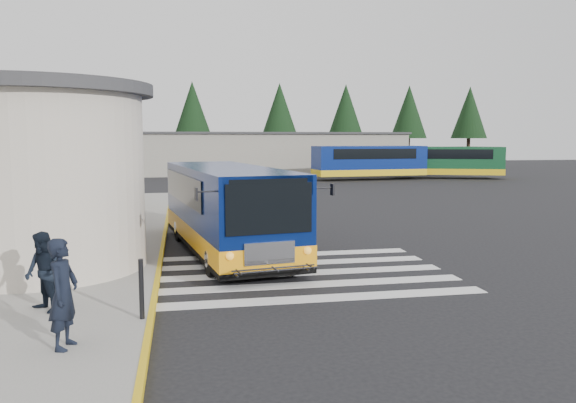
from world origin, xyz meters
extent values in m
plane|color=black|center=(0.00, 0.00, 0.00)|extent=(140.00, 140.00, 0.00)
cube|color=gray|center=(-9.00, 4.00, 0.07)|extent=(10.00, 34.00, 0.15)
cube|color=gold|center=(-4.05, 4.00, 0.08)|extent=(0.12, 34.00, 0.16)
cylinder|color=beige|center=(-7.00, 0.50, 2.40)|extent=(5.20, 5.20, 4.50)
cylinder|color=#38383A|center=(-7.00, 0.50, 4.80)|extent=(5.80, 5.80, 0.30)
cube|color=black|center=(-6.48, 5.00, 1.25)|extent=(0.08, 1.20, 2.20)
cube|color=#38383A|center=(-6.00, 5.00, 2.55)|extent=(1.20, 1.80, 0.12)
cube|color=silver|center=(-0.50, -3.20, 0.01)|extent=(8.00, 0.55, 0.01)
cube|color=silver|center=(-0.50, -2.00, 0.01)|extent=(8.00, 0.55, 0.01)
cube|color=silver|center=(-0.50, -0.80, 0.01)|extent=(8.00, 0.55, 0.01)
cube|color=silver|center=(-0.50, 0.40, 0.01)|extent=(8.00, 0.55, 0.01)
cube|color=silver|center=(-0.50, 1.60, 0.01)|extent=(8.00, 0.55, 0.01)
cube|color=gray|center=(6.00, 42.00, 2.00)|extent=(26.00, 8.00, 4.00)
cube|color=#38383A|center=(6.00, 42.00, 4.10)|extent=(26.40, 8.40, 0.20)
cylinder|color=black|center=(-22.00, 50.00, 1.80)|extent=(0.44, 0.44, 3.60)
cone|color=black|center=(-22.00, 50.00, 6.80)|extent=(4.40, 4.40, 6.40)
cylinder|color=black|center=(-12.00, 50.00, 1.80)|extent=(0.44, 0.44, 3.60)
cone|color=black|center=(-12.00, 50.00, 6.80)|extent=(4.40, 4.40, 6.40)
cylinder|color=black|center=(-2.00, 50.00, 1.80)|extent=(0.44, 0.44, 3.60)
cone|color=black|center=(-2.00, 50.00, 6.80)|extent=(4.40, 4.40, 6.40)
cylinder|color=black|center=(8.00, 50.00, 1.80)|extent=(0.44, 0.44, 3.60)
cone|color=black|center=(8.00, 50.00, 6.80)|extent=(4.40, 4.40, 6.40)
cylinder|color=black|center=(16.00, 50.00, 1.80)|extent=(0.44, 0.44, 3.60)
cone|color=black|center=(16.00, 50.00, 6.80)|extent=(4.40, 4.40, 6.40)
cylinder|color=black|center=(24.00, 50.00, 1.80)|extent=(0.44, 0.44, 3.60)
cone|color=black|center=(24.00, 50.00, 6.80)|extent=(4.40, 4.40, 6.40)
cylinder|color=black|center=(32.00, 50.00, 1.80)|extent=(0.44, 0.44, 3.60)
cone|color=black|center=(32.00, 50.00, 6.80)|extent=(4.40, 4.40, 6.40)
cube|color=#061650|center=(-2.05, 2.34, 1.53)|extent=(3.74, 9.03, 2.29)
cube|color=#FBA010|center=(-2.05, 2.34, 0.66)|extent=(3.77, 9.06, 0.55)
cube|color=black|center=(-2.05, 2.34, 0.34)|extent=(3.76, 9.05, 0.21)
cube|color=black|center=(-1.38, -2.01, 1.90)|extent=(2.13, 0.38, 1.22)
cube|color=silver|center=(-1.38, -2.02, 0.83)|extent=(1.26, 0.25, 0.54)
cube|color=black|center=(-3.39, 2.92, 2.00)|extent=(1.02, 6.36, 0.88)
cube|color=black|center=(-0.95, 3.30, 2.00)|extent=(1.02, 6.36, 0.88)
cylinder|color=black|center=(-2.66, -0.71, 0.47)|extent=(0.43, 0.97, 0.93)
cylinder|color=black|center=(-0.55, -0.39, 0.47)|extent=(0.43, 0.97, 0.93)
cylinder|color=black|center=(-3.50, 4.68, 0.47)|extent=(0.43, 0.97, 0.93)
cylinder|color=black|center=(-1.38, 5.00, 0.47)|extent=(0.43, 0.97, 0.93)
cube|color=black|center=(-3.09, -2.11, 2.29)|extent=(0.07, 0.18, 0.29)
cube|color=black|center=(0.28, -1.59, 2.29)|extent=(0.07, 0.18, 0.29)
imported|color=black|center=(-5.33, -5.66, 1.06)|extent=(0.58, 0.74, 1.81)
imported|color=black|center=(-6.11, -3.57, 0.95)|extent=(0.96, 0.98, 1.59)
cylinder|color=black|center=(-4.20, -4.37, 0.73)|extent=(0.09, 0.09, 1.15)
cube|color=navy|center=(12.67, 31.59, 1.68)|extent=(9.93, 3.49, 2.49)
cube|color=gold|center=(12.67, 31.59, 0.67)|extent=(9.97, 3.53, 0.54)
cube|color=black|center=(12.67, 31.59, 2.27)|extent=(7.78, 3.37, 0.87)
cube|color=#124324|center=(20.11, 31.87, 1.63)|extent=(9.82, 5.67, 2.42)
cube|color=gold|center=(20.11, 31.87, 0.65)|extent=(9.86, 5.71, 0.53)
cube|color=black|center=(20.11, 31.87, 2.21)|extent=(7.85, 5.01, 0.84)
camera|label=1|loc=(-3.42, -15.03, 3.54)|focal=35.00mm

